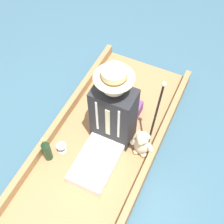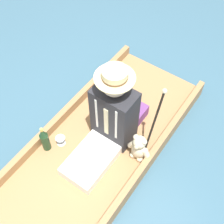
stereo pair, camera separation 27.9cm
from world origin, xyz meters
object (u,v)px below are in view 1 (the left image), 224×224
Objects in this scene: teddy_bear at (142,144)px; wine_glass at (62,147)px; champagne_bottle at (46,149)px; seated_person at (110,120)px; walking_cane at (156,115)px.

wine_glass is (0.70, 0.31, -0.09)m from teddy_bear.
teddy_bear is at bearing -151.11° from champagne_bottle.
walking_cane is (-0.37, -0.15, 0.12)m from seated_person.
walking_cane is at bearing -148.80° from wine_glass.
champagne_bottle is at bearing 55.36° from wine_glass.
champagne_bottle reaches higher than wine_glass.
walking_cane is (-0.05, -0.14, 0.32)m from teddy_bear.
seated_person is 0.57m from wine_glass.
seated_person is 0.38m from teddy_bear.
champagne_bottle is at bearing 34.78° from seated_person.
seated_person reaches higher than wine_glass.
walking_cane is (-0.75, -0.45, 0.41)m from wine_glass.
teddy_bear is at bearing 71.30° from walking_cane.
walking_cane reaches higher than teddy_bear.
wine_glass is 0.97m from walking_cane.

